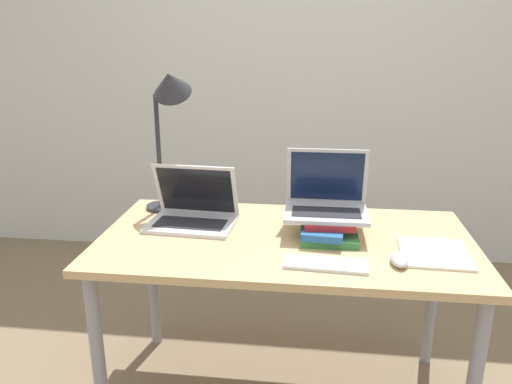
# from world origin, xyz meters

# --- Properties ---
(wall_back) EXTENTS (8.00, 0.05, 2.70)m
(wall_back) POSITION_xyz_m (0.00, 1.89, 1.35)
(wall_back) COLOR silver
(wall_back) RESTS_ON ground_plane
(desk) EXTENTS (1.44, 0.76, 0.74)m
(desk) POSITION_xyz_m (0.00, 0.38, 0.66)
(desk) COLOR tan
(desk) RESTS_ON ground_plane
(laptop_left) EXTENTS (0.36, 0.27, 0.25)m
(laptop_left) POSITION_xyz_m (-0.39, 0.48, 0.79)
(laptop_left) COLOR silver
(laptop_left) RESTS_ON desk
(book_stack) EXTENTS (0.22, 0.29, 0.08)m
(book_stack) POSITION_xyz_m (0.16, 0.41, 0.78)
(book_stack) COLOR #33753D
(book_stack) RESTS_ON desk
(laptop_on_books) EXTENTS (0.32, 0.24, 0.25)m
(laptop_on_books) POSITION_xyz_m (0.15, 0.46, 0.87)
(laptop_on_books) COLOR #B2B2B7
(laptop_on_books) RESTS_ON book_stack
(wireless_keyboard) EXTENTS (0.29, 0.12, 0.01)m
(wireless_keyboard) POSITION_xyz_m (0.15, 0.14, 0.75)
(wireless_keyboard) COLOR silver
(wireless_keyboard) RESTS_ON desk
(mouse) EXTENTS (0.06, 0.11, 0.04)m
(mouse) POSITION_xyz_m (0.40, 0.19, 0.76)
(mouse) COLOR #B2B2B7
(mouse) RESTS_ON desk
(notepad) EXTENTS (0.24, 0.27, 0.01)m
(notepad) POSITION_xyz_m (0.54, 0.29, 0.75)
(notepad) COLOR silver
(notepad) RESTS_ON desk
(desk_lamp) EXTENTS (0.23, 0.20, 0.65)m
(desk_lamp) POSITION_xyz_m (-0.51, 0.61, 1.23)
(desk_lamp) COLOR #28282D
(desk_lamp) RESTS_ON desk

